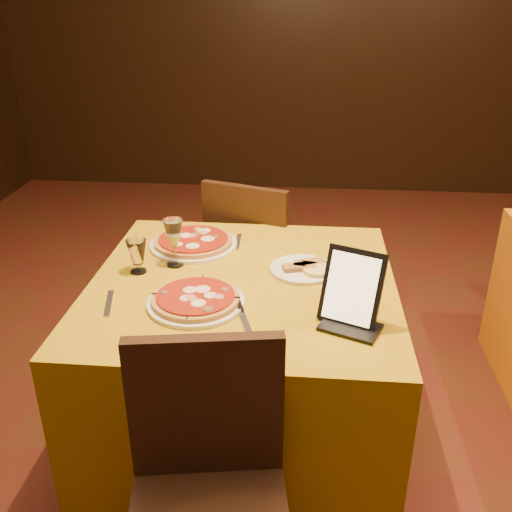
# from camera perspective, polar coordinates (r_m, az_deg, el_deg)

# --- Properties ---
(floor) EXTENTS (6.00, 7.00, 0.01)m
(floor) POSITION_cam_1_polar(r_m,az_deg,el_deg) (2.43, 11.44, -20.39)
(floor) COLOR #5E2D19
(floor) RESTS_ON ground
(wall_back) EXTENTS (6.00, 0.01, 2.80)m
(wall_back) POSITION_cam_1_polar(r_m,az_deg,el_deg) (5.21, 9.12, 21.44)
(wall_back) COLOR black
(wall_back) RESTS_ON floor
(main_table) EXTENTS (1.10, 1.10, 0.75)m
(main_table) POSITION_cam_1_polar(r_m,az_deg,el_deg) (2.27, -1.23, -10.88)
(main_table) COLOR #BB930C
(main_table) RESTS_ON floor
(chair_main_far) EXTENTS (0.47, 0.47, 0.91)m
(chair_main_far) POSITION_cam_1_polar(r_m,az_deg,el_deg) (2.90, 0.46, -0.48)
(chair_main_far) COLOR black
(chair_main_far) RESTS_ON floor
(pizza_near) EXTENTS (0.33, 0.33, 0.03)m
(pizza_near) POSITION_cam_1_polar(r_m,az_deg,el_deg) (1.92, -6.04, -4.42)
(pizza_near) COLOR white
(pizza_near) RESTS_ON main_table
(pizza_far) EXTENTS (0.36, 0.36, 0.03)m
(pizza_far) POSITION_cam_1_polar(r_m,az_deg,el_deg) (2.36, -6.27, 1.32)
(pizza_far) COLOR white
(pizza_far) RESTS_ON main_table
(cutlet_dish) EXTENTS (0.25, 0.25, 0.03)m
(cutlet_dish) POSITION_cam_1_polar(r_m,az_deg,el_deg) (2.14, 4.67, -1.19)
(cutlet_dish) COLOR white
(cutlet_dish) RESTS_ON main_table
(wine_glass) EXTENTS (0.07, 0.07, 0.19)m
(wine_glass) POSITION_cam_1_polar(r_m,az_deg,el_deg) (2.17, -8.21, 1.34)
(wine_glass) COLOR #ECDC86
(wine_glass) RESTS_ON main_table
(water_glass) EXTENTS (0.09, 0.09, 0.13)m
(water_glass) POSITION_cam_1_polar(r_m,az_deg,el_deg) (2.15, -11.79, -0.03)
(water_glass) COLOR silver
(water_glass) RESTS_ON main_table
(tablet) EXTENTS (0.21, 0.16, 0.23)m
(tablet) POSITION_cam_1_polar(r_m,az_deg,el_deg) (1.80, 9.57, -3.12)
(tablet) COLOR black
(tablet) RESTS_ON main_table
(knife) EXTENTS (0.10, 0.24, 0.01)m
(knife) POSITION_cam_1_polar(r_m,az_deg,el_deg) (1.84, -1.24, -6.30)
(knife) COLOR #AFAFB6
(knife) RESTS_ON main_table
(fork_near) EXTENTS (0.06, 0.18, 0.01)m
(fork_near) POSITION_cam_1_polar(r_m,az_deg,el_deg) (1.98, -14.50, -4.61)
(fork_near) COLOR #A7A8AD
(fork_near) RESTS_ON main_table
(fork_far) EXTENTS (0.02, 0.16, 0.01)m
(fork_far) POSITION_cam_1_polar(r_m,az_deg,el_deg) (2.38, -1.81, 1.42)
(fork_far) COLOR #A7A7AD
(fork_far) RESTS_ON main_table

